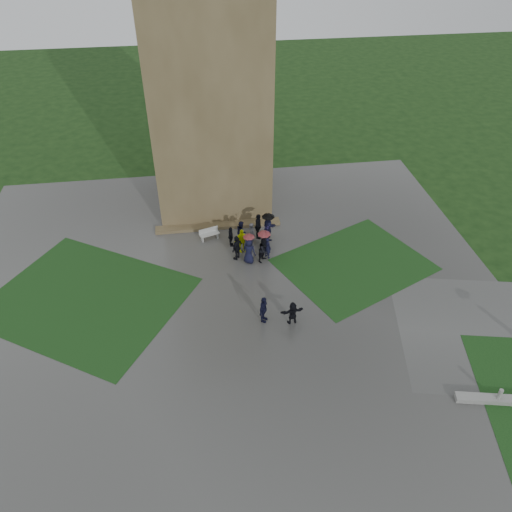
{
  "coord_description": "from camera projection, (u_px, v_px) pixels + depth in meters",
  "views": [
    {
      "loc": [
        -1.41,
        -19.44,
        20.48
      ],
      "look_at": [
        2.03,
        5.29,
        1.2
      ],
      "focal_mm": 35.0,
      "sensor_mm": 36.0,
      "label": 1
    }
  ],
  "objects": [
    {
      "name": "lawn_inset_left",
      "position": [
        87.0,
        299.0,
        30.1
      ],
      "size": [
        14.1,
        13.46,
        0.01
      ],
      "primitive_type": "cube",
      "rotation": [
        0.0,
        0.0,
        -0.56
      ],
      "color": "#133512",
      "rests_on": "plaza"
    },
    {
      "name": "tower",
      "position": [
        207.0,
        83.0,
        34.17
      ],
      "size": [
        8.0,
        8.0,
        18.0
      ],
      "primitive_type": "cube",
      "color": "brown",
      "rests_on": "ground"
    },
    {
      "name": "tower_plinth",
      "position": [
        218.0,
        226.0,
        36.14
      ],
      "size": [
        9.0,
        0.8,
        0.22
      ],
      "primitive_type": "cube",
      "color": "brown",
      "rests_on": "plaza"
    },
    {
      "name": "ground",
      "position": [
        233.0,
        333.0,
        27.91
      ],
      "size": [
        120.0,
        120.0,
        0.0
      ],
      "primitive_type": "plane",
      "color": "black"
    },
    {
      "name": "pedestrian_mid",
      "position": [
        263.0,
        310.0,
        28.13
      ],
      "size": [
        1.0,
        1.18,
        1.74
      ],
      "primitive_type": "imported",
      "rotation": [
        0.0,
        0.0,
        1.07
      ],
      "color": "black",
      "rests_on": "plaza"
    },
    {
      "name": "pedestrian_near",
      "position": [
        293.0,
        313.0,
        28.11
      ],
      "size": [
        1.41,
        0.67,
        1.46
      ],
      "primitive_type": "imported",
      "rotation": [
        0.0,
        0.0,
        3.28
      ],
      "color": "black",
      "rests_on": "plaza"
    },
    {
      "name": "plaza",
      "position": [
        230.0,
        308.0,
        29.47
      ],
      "size": [
        34.0,
        34.0,
        0.02
      ],
      "primitive_type": "cube",
      "color": "#3B3A38",
      "rests_on": "ground"
    },
    {
      "name": "bench",
      "position": [
        209.0,
        234.0,
        34.81
      ],
      "size": [
        1.46,
        0.83,
        0.81
      ],
      "rotation": [
        0.0,
        0.0,
        0.3
      ],
      "color": "#A7A7A3",
      "rests_on": "plaza"
    },
    {
      "name": "visitor_cluster",
      "position": [
        255.0,
        238.0,
        33.35
      ],
      "size": [
        3.59,
        3.81,
        2.5
      ],
      "color": "black",
      "rests_on": "plaza"
    },
    {
      "name": "lawn_inset_right",
      "position": [
        354.0,
        264.0,
        32.74
      ],
      "size": [
        11.12,
        10.15,
        0.01
      ],
      "primitive_type": "cube",
      "rotation": [
        0.0,
        0.0,
        0.44
      ],
      "color": "#133512",
      "rests_on": "plaza"
    }
  ]
}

